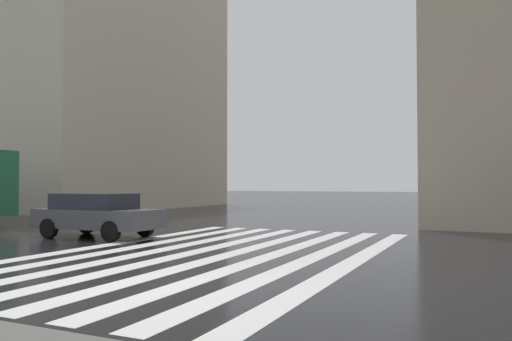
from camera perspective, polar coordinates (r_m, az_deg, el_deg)
ground_plane at (r=8.94m, az=-12.53°, el=-12.54°), size 220.00×220.00×0.00m
zebra_crossing at (r=12.72m, az=-4.57°, el=-9.27°), size 13.00×7.50×0.01m
haussmann_block_mid at (r=46.63m, az=-25.88°, el=11.80°), size 19.59×29.92×25.29m
car_dark_grey at (r=16.95m, az=-17.70°, el=-4.72°), size 1.85×4.10×1.41m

